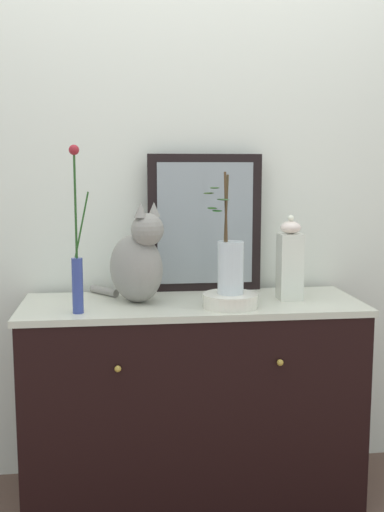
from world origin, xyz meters
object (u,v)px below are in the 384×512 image
(mirror_leaning, at_px, (205,223))
(jar_lidded_porcelain, at_px, (290,261))
(vase_slim_green, at_px, (77,264))
(vase_glass_clear, at_px, (230,264))
(cat_sitting, at_px, (137,262))
(bowl_porcelain, at_px, (230,300))
(sideboard, at_px, (192,401))

(mirror_leaning, height_order, jar_lidded_porcelain, mirror_leaning)
(vase_slim_green, relative_size, jar_lidded_porcelain, 1.78)
(vase_glass_clear, bearing_deg, cat_sitting, 160.13)
(bowl_porcelain, height_order, jar_lidded_porcelain, jar_lidded_porcelain)
(mirror_leaning, xyz_separation_m, bowl_porcelain, (0.05, -0.33, -0.26))
(mirror_leaning, xyz_separation_m, vase_slim_green, (-0.51, -0.36, -0.11))
(mirror_leaning, distance_m, bowl_porcelain, 0.42)
(vase_slim_green, xyz_separation_m, bowl_porcelain, (0.56, 0.03, -0.15))
(mirror_leaning, bearing_deg, bowl_porcelain, -81.02)
(vase_slim_green, bearing_deg, vase_glass_clear, 3.23)
(sideboard, bearing_deg, bowl_porcelain, -39.47)
(cat_sitting, xyz_separation_m, vase_glass_clear, (0.34, -0.12, 0.00))
(cat_sitting, xyz_separation_m, vase_slim_green, (-0.22, -0.15, 0.02))
(cat_sitting, bearing_deg, sideboard, -3.88)
(sideboard, xyz_separation_m, jar_lidded_porcelain, (0.39, -0.00, 0.56))
(cat_sitting, distance_m, vase_slim_green, 0.27)
(sideboard, bearing_deg, vase_glass_clear, -39.98)
(jar_lidded_porcelain, bearing_deg, bowl_porcelain, -157.70)
(sideboard, bearing_deg, cat_sitting, 176.12)
(vase_glass_clear, xyz_separation_m, jar_lidded_porcelain, (0.26, 0.11, -0.01))
(bowl_porcelain, distance_m, jar_lidded_porcelain, 0.31)
(sideboard, distance_m, mirror_leaning, 0.73)
(bowl_porcelain, height_order, vase_glass_clear, vase_glass_clear)
(mirror_leaning, xyz_separation_m, jar_lidded_porcelain, (0.31, -0.22, -0.14))
(mirror_leaning, height_order, cat_sitting, mirror_leaning)
(sideboard, distance_m, cat_sitting, 0.60)
(jar_lidded_porcelain, bearing_deg, cat_sitting, 178.36)
(vase_slim_green, bearing_deg, jar_lidded_porcelain, 9.50)
(sideboard, xyz_separation_m, mirror_leaning, (0.08, 0.22, 0.69))
(sideboard, xyz_separation_m, vase_slim_green, (-0.43, -0.14, 0.58))
(sideboard, height_order, cat_sitting, cat_sitting)
(cat_sitting, height_order, jar_lidded_porcelain, cat_sitting)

